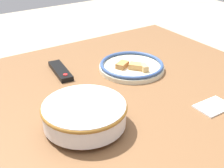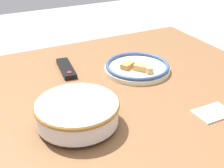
{
  "view_description": "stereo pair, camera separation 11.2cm",
  "coord_description": "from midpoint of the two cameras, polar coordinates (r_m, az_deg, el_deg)",
  "views": [
    {
      "loc": [
        -0.6,
        -0.84,
        1.31
      ],
      "look_at": [
        -0.06,
        -0.01,
        0.78
      ],
      "focal_mm": 50.0,
      "sensor_mm": 36.0,
      "label": 1
    },
    {
      "loc": [
        -0.51,
        -0.9,
        1.31
      ],
      "look_at": [
        -0.06,
        -0.01,
        0.78
      ],
      "focal_mm": 50.0,
      "sensor_mm": 36.0,
      "label": 2
    }
  ],
  "objects": [
    {
      "name": "food_plate",
      "position": [
        1.31,
        1.2,
        3.2
      ],
      "size": [
        0.27,
        0.27,
        0.04
      ],
      "color": "beige",
      "rests_on": "dining_table"
    },
    {
      "name": "noodle_bowl",
      "position": [
        0.95,
        -8.45,
        -5.54
      ],
      "size": [
        0.26,
        0.26,
        0.08
      ],
      "color": "silver",
      "rests_on": "dining_table"
    },
    {
      "name": "folded_napkin",
      "position": [
        1.1,
        15.3,
        -4.08
      ],
      "size": [
        0.12,
        0.08,
        0.01
      ],
      "color": "white",
      "rests_on": "dining_table"
    },
    {
      "name": "dining_table",
      "position": [
        1.22,
        -0.55,
        -4.01
      ],
      "size": [
        1.21,
        1.07,
        0.74
      ],
      "color": "brown",
      "rests_on": "ground_plane"
    },
    {
      "name": "tv_remote",
      "position": [
        1.31,
        -11.84,
        2.31
      ],
      "size": [
        0.07,
        0.19,
        0.02
      ],
      "rotation": [
        0.0,
        0.0,
        3.02
      ],
      "color": "black",
      "rests_on": "dining_table"
    }
  ]
}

